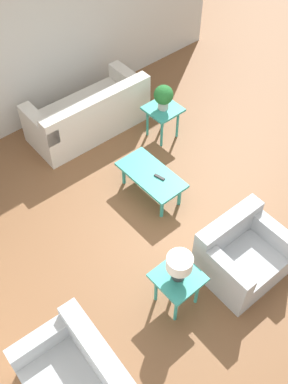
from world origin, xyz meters
name	(u,v)px	position (x,y,z in m)	size (l,w,h in m)	color
ground_plane	(170,222)	(0.00, 0.00, 0.00)	(14.00, 14.00, 0.00)	brown
wall_right	(33,41)	(3.06, 0.00, 1.35)	(0.12, 7.20, 2.70)	silver
sofa	(89,115)	(2.22, -0.30, 0.32)	(0.89, 1.92, 0.82)	silver
armchair	(241,255)	(-1.09, -0.14, 0.31)	(0.85, 0.99, 0.77)	#A8ADB2
coffee_table	(151,176)	(0.56, -0.14, 0.35)	(0.99, 0.50, 0.40)	teal
side_table_plant	(163,113)	(1.36, -1.09, 0.46)	(0.50, 0.50, 0.56)	teal
side_table_lamp	(178,281)	(-0.90, 0.75, 0.46)	(0.50, 0.50, 0.56)	teal
potted_plant	(164,96)	(1.36, -1.09, 0.79)	(0.30, 0.30, 0.40)	#B2ADA3
table_lamp	(179,265)	(-0.90, 0.75, 0.80)	(0.29, 0.29, 0.37)	#333333
remote_control	(159,177)	(0.43, -0.18, 0.41)	(0.16, 0.08, 0.02)	black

